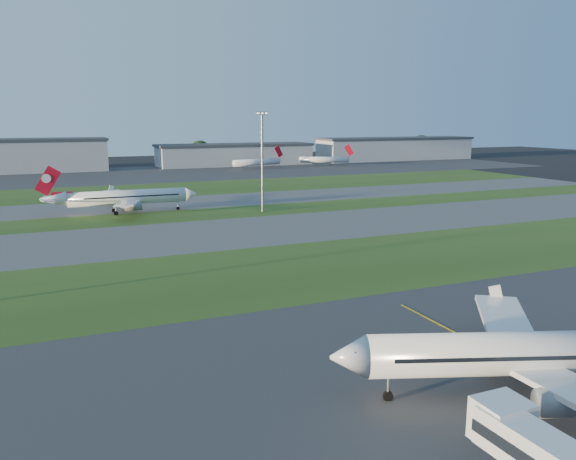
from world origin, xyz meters
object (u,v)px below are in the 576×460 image
airliner_parked (540,354)px  light_mast_centre (262,155)px  mini_jet_near (257,162)px  mini_jet_far (325,160)px  airliner_taxiing (127,198)px

airliner_parked → light_mast_centre: size_ratio=1.36×
mini_jet_near → mini_jet_far: bearing=-8.7°
airliner_taxiing → light_mast_centre: light_mast_centre is taller
mini_jet_far → mini_jet_near: bearing=-158.4°
airliner_parked → mini_jet_far: 246.29m
airliner_parked → light_mast_centre: 104.89m
mini_jet_near → mini_jet_far: same height
light_mast_centre → airliner_parked: bearing=-97.4°
mini_jet_far → light_mast_centre: size_ratio=1.08×
mini_jet_near → mini_jet_far: 38.14m
airliner_parked → mini_jet_near: airliner_parked is taller
mini_jet_near → mini_jet_far: (38.06, 2.52, 0.00)m
airliner_taxiing → mini_jet_far: bearing=-134.7°
airliner_parked → light_mast_centre: (13.42, 103.47, 10.79)m
mini_jet_near → light_mast_centre: 129.36m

